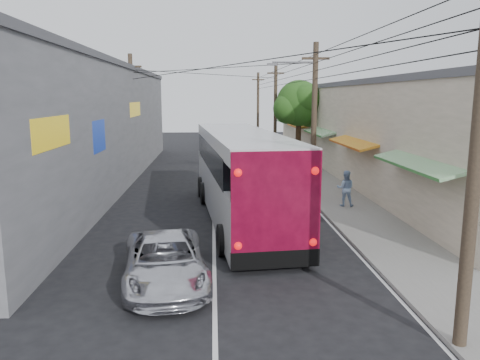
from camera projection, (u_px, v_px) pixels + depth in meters
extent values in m
plane|color=black|center=(215.00, 313.00, 11.65)|extent=(120.00, 120.00, 0.00)
cube|color=slate|center=(309.00, 175.00, 31.66)|extent=(3.00, 80.00, 0.12)
cube|color=beige|center=(367.00, 129.00, 33.37)|extent=(6.00, 40.00, 6.00)
cube|color=#4C4C51|center=(369.00, 85.00, 32.82)|extent=(6.20, 40.00, 0.30)
cube|color=#1A781C|center=(419.00, 162.00, 17.47)|extent=(1.39, 6.00, 0.46)
cube|color=#D55019|center=(355.00, 142.00, 25.34)|extent=(1.39, 6.00, 0.46)
cube|color=#1A781C|center=(321.00, 131.00, 33.20)|extent=(1.39, 6.00, 0.46)
cube|color=#D55019|center=(300.00, 124.00, 41.06)|extent=(1.39, 6.00, 0.46)
cube|color=#1A781C|center=(286.00, 120.00, 48.92)|extent=(1.39, 6.00, 0.46)
cube|color=gray|center=(72.00, 127.00, 28.23)|extent=(7.00, 36.00, 7.00)
cube|color=#4C4C51|center=(68.00, 66.00, 27.60)|extent=(7.20, 36.00, 0.30)
cube|color=yellow|center=(51.00, 133.00, 14.55)|extent=(0.12, 3.50, 1.00)
cube|color=#1433A5|center=(98.00, 136.00, 20.55)|extent=(0.12, 2.20, 1.40)
cube|color=yellow|center=(134.00, 109.00, 30.22)|extent=(0.12, 4.00, 0.90)
cylinder|color=#473828|center=(475.00, 164.00, 9.28)|extent=(0.28, 0.28, 8.00)
cylinder|color=#473828|center=(314.00, 122.00, 24.02)|extent=(0.28, 0.28, 8.00)
cube|color=#473828|center=(316.00, 58.00, 23.45)|extent=(1.40, 0.12, 0.12)
cylinder|color=#473828|center=(275.00, 113.00, 38.76)|extent=(0.28, 0.28, 8.00)
cube|color=#473828|center=(276.00, 73.00, 38.19)|extent=(1.40, 0.12, 0.12)
cylinder|color=#473828|center=(258.00, 108.00, 53.50)|extent=(0.28, 0.28, 8.00)
cube|color=#473828|center=(258.00, 80.00, 52.93)|extent=(1.40, 0.12, 0.12)
cylinder|color=#473828|center=(132.00, 117.00, 30.30)|extent=(0.28, 0.28, 8.00)
cube|color=#473828|center=(130.00, 66.00, 29.74)|extent=(1.40, 0.12, 0.12)
cylinder|color=#59595E|center=(294.00, 62.00, 23.43)|extent=(2.20, 0.10, 0.10)
cube|color=#59595E|center=(272.00, 64.00, 23.38)|extent=(0.50, 0.18, 0.12)
cylinder|color=#3F2B19|center=(298.00, 139.00, 37.24)|extent=(0.44, 0.44, 4.00)
sphere|color=#204512|center=(299.00, 103.00, 36.74)|extent=(3.60, 3.60, 3.60)
sphere|color=#204512|center=(310.00, 111.00, 37.50)|extent=(2.60, 2.60, 2.60)
sphere|color=#204512|center=(288.00, 108.00, 36.37)|extent=(2.40, 2.40, 2.40)
sphere|color=#204512|center=(307.00, 98.00, 35.71)|extent=(2.20, 2.20, 2.20)
sphere|color=#204512|center=(293.00, 100.00, 37.57)|extent=(2.00, 2.00, 2.00)
cube|color=silver|center=(241.00, 191.00, 20.30)|extent=(3.99, 13.30, 2.07)
cube|color=black|center=(239.00, 155.00, 20.56)|extent=(3.80, 11.13, 1.09)
cube|color=silver|center=(241.00, 139.00, 19.90)|extent=(3.99, 13.30, 0.55)
cube|color=maroon|center=(276.00, 204.00, 13.75)|extent=(2.70, 0.35, 3.17)
cube|color=black|center=(275.00, 259.00, 14.05)|extent=(2.73, 0.38, 0.55)
sphere|color=red|center=(238.00, 246.00, 13.75)|extent=(0.24, 0.24, 0.24)
sphere|color=red|center=(313.00, 242.00, 14.10)|extent=(0.24, 0.24, 0.24)
sphere|color=red|center=(238.00, 173.00, 13.37)|extent=(0.24, 0.24, 0.24)
sphere|color=red|center=(315.00, 171.00, 13.72)|extent=(0.24, 0.24, 0.24)
cylinder|color=black|center=(223.00, 240.00, 15.76)|extent=(0.43, 1.12, 1.09)
cylinder|color=black|center=(301.00, 236.00, 16.18)|extent=(0.43, 1.12, 1.09)
cylinder|color=black|center=(204.00, 193.00, 23.40)|extent=(0.43, 1.12, 1.09)
cylinder|color=black|center=(257.00, 191.00, 23.82)|extent=(0.43, 1.12, 1.09)
cylinder|color=black|center=(201.00, 187.00, 24.99)|extent=(0.43, 1.12, 1.09)
cylinder|color=black|center=(252.00, 185.00, 25.41)|extent=(0.43, 1.12, 1.09)
imported|color=silver|center=(165.00, 261.00, 13.35)|extent=(2.91, 5.19, 1.37)
imported|color=#96969E|center=(280.00, 172.00, 28.55)|extent=(2.78, 5.57, 1.55)
imported|color=#2A2B30|center=(269.00, 164.00, 31.84)|extent=(1.95, 4.56, 1.54)
imported|color=black|center=(263.00, 147.00, 42.76)|extent=(2.29, 5.03, 1.60)
imported|color=pink|center=(316.00, 179.00, 24.67)|extent=(0.76, 0.61, 1.80)
imported|color=#93AFD6|center=(345.00, 188.00, 22.37)|extent=(0.98, 0.85, 1.72)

